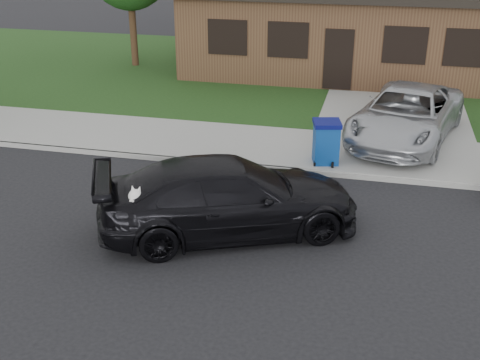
# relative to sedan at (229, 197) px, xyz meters

# --- Properties ---
(ground) EXTENTS (120.00, 120.00, 0.00)m
(ground) POSITION_rel_sedan_xyz_m (-2.79, -0.24, -0.75)
(ground) COLOR black
(ground) RESTS_ON ground
(sidewalk) EXTENTS (60.00, 3.00, 0.12)m
(sidewalk) POSITION_rel_sedan_xyz_m (-2.79, 4.76, -0.69)
(sidewalk) COLOR gray
(sidewalk) RESTS_ON ground
(curb) EXTENTS (60.00, 0.12, 0.12)m
(curb) POSITION_rel_sedan_xyz_m (-2.79, 3.26, -0.69)
(curb) COLOR gray
(curb) RESTS_ON ground
(lawn) EXTENTS (60.00, 13.00, 0.13)m
(lawn) POSITION_rel_sedan_xyz_m (-2.79, 12.76, -0.69)
(lawn) COLOR #193814
(lawn) RESTS_ON ground
(driveway) EXTENTS (4.50, 13.00, 0.14)m
(driveway) POSITION_rel_sedan_xyz_m (3.21, 9.76, -0.68)
(driveway) COLOR gray
(driveway) RESTS_ON ground
(sedan) EXTENTS (5.59, 4.09, 1.51)m
(sedan) POSITION_rel_sedan_xyz_m (0.00, 0.00, 0.00)
(sedan) COLOR black
(sedan) RESTS_ON ground
(minivan) EXTENTS (3.58, 5.58, 1.43)m
(minivan) POSITION_rel_sedan_xyz_m (3.49, 6.02, 0.10)
(minivan) COLOR #B1B4B9
(minivan) RESTS_ON driveway
(recycling_bin) EXTENTS (0.80, 0.80, 1.10)m
(recycling_bin) POSITION_rel_sedan_xyz_m (1.53, 3.81, -0.08)
(recycling_bin) COLOR navy
(recycling_bin) RESTS_ON sidewalk
(house) EXTENTS (12.60, 8.60, 4.65)m
(house) POSITION_rel_sedan_xyz_m (1.21, 14.76, 1.38)
(house) COLOR #422B1C
(house) RESTS_ON ground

